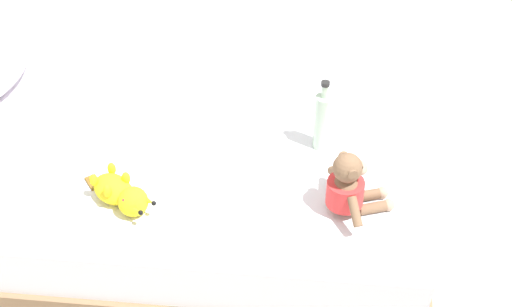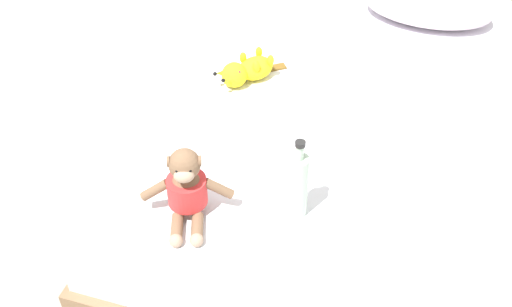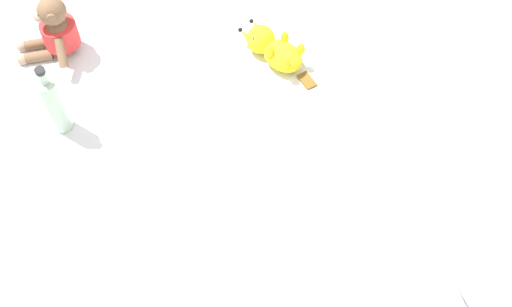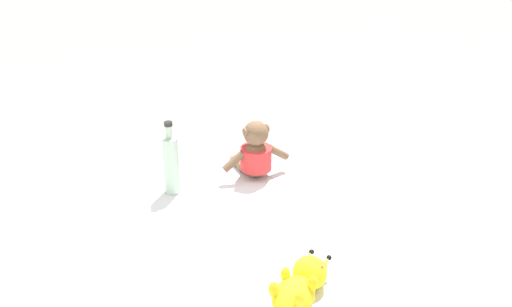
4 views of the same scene
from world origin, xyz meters
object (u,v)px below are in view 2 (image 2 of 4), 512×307
at_px(bed, 348,147).
at_px(glass_bottle, 298,185).
at_px(plush_yellow_creature, 247,70).
at_px(plush_monkey, 187,189).
at_px(pillow, 428,6).

xyz_separation_m(bed, glass_bottle, (-0.06, -0.63, 0.34)).
distance_m(plush_yellow_creature, glass_bottle, 0.74).
height_order(plush_yellow_creature, glass_bottle, glass_bottle).
xyz_separation_m(bed, plush_yellow_creature, (-0.43, 0.01, 0.28)).
height_order(plush_monkey, glass_bottle, glass_bottle).
bearing_deg(pillow, plush_yellow_creature, -130.73).
xyz_separation_m(plush_monkey, plush_yellow_creature, (-0.05, 0.74, -0.05)).
relative_size(bed, pillow, 3.42).
distance_m(plush_monkey, plush_yellow_creature, 0.74).
bearing_deg(bed, glass_bottle, -95.78).
relative_size(bed, glass_bottle, 7.23).
bearing_deg(plush_monkey, pillow, 68.49).
relative_size(pillow, plush_yellow_creature, 2.03).
distance_m(bed, pillow, 0.82).
relative_size(plush_monkey, glass_bottle, 0.99).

